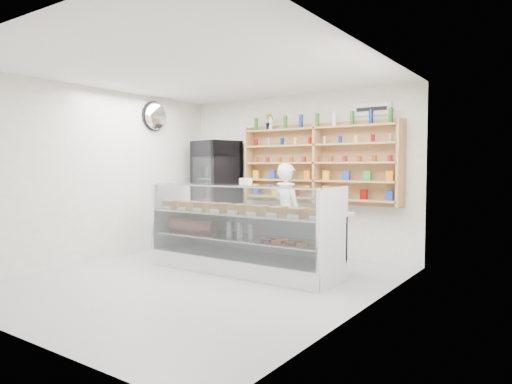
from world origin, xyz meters
The scene contains 8 objects.
room centered at (0.00, 0.00, 1.40)m, with size 5.00×5.00×5.00m.
display_counter centered at (0.12, 0.75, 0.35)m, with size 2.94×0.88×1.28m.
shop_worker centered at (0.18, 1.89, 0.80)m, with size 0.58×0.38×1.59m, color white.
drinks_cooler centered at (-1.54, 2.13, 1.02)m, with size 0.86×0.84×2.02m.
wall_shelving centered at (0.50, 2.34, 1.59)m, with size 2.84×0.28×1.33m.
potted_plant centered at (-0.46, 2.34, 2.34)m, with size 0.15×0.12×0.28m, color #1E6626.
security_mirror centered at (-2.17, 1.20, 2.45)m, with size 0.15×0.50×0.50m, color silver.
wall_sign centered at (1.40, 2.47, 2.45)m, with size 0.62×0.03×0.20m, color white.
Camera 1 is at (4.06, -4.57, 1.54)m, focal length 32.00 mm.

